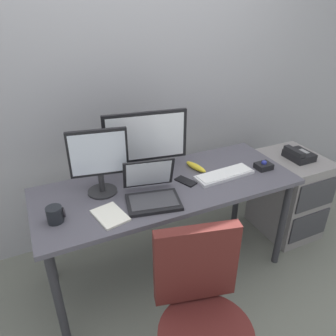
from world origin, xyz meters
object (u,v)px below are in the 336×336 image
(monitor_side, at_px, (99,159))
(cell_phone, at_px, (186,181))
(office_chair, at_px, (201,331))
(keyboard, at_px, (224,175))
(banana, at_px, (196,167))
(monitor_main, at_px, (146,140))
(trackball_mouse, at_px, (264,166))
(file_cabinet, at_px, (289,195))
(desk_phone, at_px, (298,155))
(coffee_mug, at_px, (55,214))
(laptop, at_px, (152,191))
(paper_notepad, at_px, (110,215))

(monitor_side, height_order, cell_phone, monitor_side)
(office_chair, bearing_deg, keyboard, 51.51)
(office_chair, bearing_deg, banana, 63.16)
(office_chair, distance_m, monitor_main, 1.15)
(trackball_mouse, bearing_deg, file_cabinet, 14.27)
(desk_phone, distance_m, coffee_mug, 1.83)
(trackball_mouse, xyz_separation_m, banana, (-0.44, 0.19, -0.00))
(monitor_side, relative_size, keyboard, 0.99)
(laptop, bearing_deg, file_cabinet, 5.73)
(keyboard, height_order, cell_phone, keyboard)
(desk_phone, xyz_separation_m, monitor_main, (-1.19, 0.19, 0.27))
(laptop, bearing_deg, paper_notepad, -166.92)
(file_cabinet, relative_size, keyboard, 1.67)
(office_chair, xyz_separation_m, monitor_main, (0.12, 0.99, 0.58))
(desk_phone, distance_m, office_chair, 1.56)
(coffee_mug, bearing_deg, office_chair, -53.49)
(file_cabinet, relative_size, laptop, 1.91)
(desk_phone, distance_m, keyboard, 0.73)
(office_chair, bearing_deg, cell_phone, 68.17)
(office_chair, relative_size, trackball_mouse, 8.45)
(banana, bearing_deg, cell_phone, -139.50)
(file_cabinet, relative_size, cell_phone, 4.90)
(office_chair, distance_m, laptop, 0.79)
(monitor_side, xyz_separation_m, keyboard, (0.79, -0.15, -0.22))
(keyboard, relative_size, laptop, 1.15)
(coffee_mug, bearing_deg, laptop, -1.47)
(file_cabinet, distance_m, laptop, 1.37)
(keyboard, bearing_deg, cell_phone, 170.79)
(keyboard, height_order, paper_notepad, keyboard)
(laptop, bearing_deg, trackball_mouse, 1.33)
(trackball_mouse, distance_m, paper_notepad, 1.13)
(laptop, relative_size, coffee_mug, 3.78)
(keyboard, relative_size, trackball_mouse, 3.79)
(keyboard, xyz_separation_m, coffee_mug, (-1.10, -0.03, 0.03))
(keyboard, bearing_deg, file_cabinet, 6.56)
(cell_phone, bearing_deg, file_cabinet, -20.07)
(desk_phone, height_order, office_chair, office_chair)
(laptop, distance_m, paper_notepad, 0.29)
(monitor_side, height_order, coffee_mug, monitor_side)
(desk_phone, bearing_deg, coffee_mug, -176.93)
(file_cabinet, distance_m, monitor_main, 1.37)
(trackball_mouse, xyz_separation_m, paper_notepad, (-1.13, -0.08, -0.02))
(monitor_side, relative_size, cell_phone, 2.91)
(desk_phone, height_order, coffee_mug, coffee_mug)
(office_chair, bearing_deg, laptop, 87.11)
(office_chair, relative_size, monitor_side, 2.25)
(office_chair, distance_m, monitor_side, 1.07)
(laptop, bearing_deg, desk_phone, 5.03)
(cell_phone, bearing_deg, monitor_main, 108.43)
(desk_phone, relative_size, monitor_main, 0.37)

